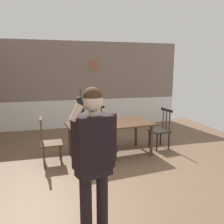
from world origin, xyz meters
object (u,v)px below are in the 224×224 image
object	(u,v)px
dining_table	(110,126)
chair_by_doorway	(50,142)
chair_at_table_head	(161,129)
person_figure	(94,152)
chair_near_window	(99,126)

from	to	relation	value
dining_table	chair_by_doorway	world-z (taller)	chair_by_doorway
chair_by_doorway	chair_at_table_head	distance (m)	2.68
chair_by_doorway	person_figure	size ratio (longest dim) A/B	0.56
dining_table	chair_by_doorway	bearing A→B (deg)	-173.65
chair_by_doorway	person_figure	world-z (taller)	person_figure
chair_near_window	chair_by_doorway	size ratio (longest dim) A/B	0.99
dining_table	chair_near_window	world-z (taller)	chair_near_window
dining_table	chair_at_table_head	distance (m)	1.35
chair_at_table_head	chair_by_doorway	bearing A→B (deg)	88.22
dining_table	chair_at_table_head	bearing A→B (deg)	6.52
dining_table	chair_by_doorway	size ratio (longest dim) A/B	2.00
chair_near_window	person_figure	xyz separation A→B (m)	(-0.71, -3.27, 0.56)
dining_table	chair_at_table_head	size ratio (longest dim) A/B	2.03
chair_by_doorway	chair_near_window	bearing A→B (deg)	127.04
chair_by_doorway	chair_at_table_head	world-z (taller)	chair_by_doorway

